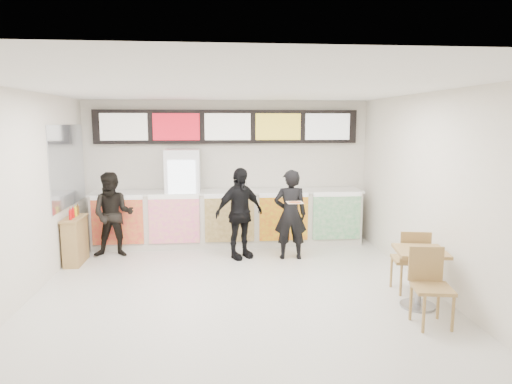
{
  "coord_description": "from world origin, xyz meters",
  "views": [
    {
      "loc": [
        -0.31,
        -6.24,
        2.54
      ],
      "look_at": [
        0.39,
        1.2,
        1.4
      ],
      "focal_mm": 32.0,
      "sensor_mm": 36.0,
      "label": 1
    }
  ],
  "objects": [
    {
      "name": "floor",
      "position": [
        0.0,
        0.0,
        0.0
      ],
      "size": [
        7.0,
        7.0,
        0.0
      ],
      "primitive_type": "plane",
      "color": "beige",
      "rests_on": "ground"
    },
    {
      "name": "ceiling",
      "position": [
        0.0,
        0.0,
        3.0
      ],
      "size": [
        7.0,
        7.0,
        0.0
      ],
      "primitive_type": "plane",
      "rotation": [
        3.14,
        0.0,
        0.0
      ],
      "color": "white",
      "rests_on": "wall_back"
    },
    {
      "name": "wall_back",
      "position": [
        0.0,
        3.5,
        1.5
      ],
      "size": [
        6.0,
        0.0,
        6.0
      ],
      "primitive_type": "plane",
      "rotation": [
        1.57,
        0.0,
        0.0
      ],
      "color": "silver",
      "rests_on": "floor"
    },
    {
      "name": "wall_left",
      "position": [
        -3.0,
        0.0,
        1.5
      ],
      "size": [
        0.0,
        7.0,
        7.0
      ],
      "primitive_type": "plane",
      "rotation": [
        1.57,
        0.0,
        1.57
      ],
      "color": "silver",
      "rests_on": "floor"
    },
    {
      "name": "wall_right",
      "position": [
        3.0,
        0.0,
        1.5
      ],
      "size": [
        0.0,
        7.0,
        7.0
      ],
      "primitive_type": "plane",
      "rotation": [
        1.57,
        0.0,
        -1.57
      ],
      "color": "silver",
      "rests_on": "floor"
    },
    {
      "name": "service_counter",
      "position": [
        0.0,
        3.09,
        0.57
      ],
      "size": [
        5.56,
        0.77,
        1.14
      ],
      "color": "silver",
      "rests_on": "floor"
    },
    {
      "name": "menu_board",
      "position": [
        0.0,
        3.41,
        2.45
      ],
      "size": [
        5.5,
        0.14,
        0.7
      ],
      "color": "black",
      "rests_on": "wall_back"
    },
    {
      "name": "drinks_fridge",
      "position": [
        -0.93,
        3.11,
        1.0
      ],
      "size": [
        0.7,
        0.67,
        2.0
      ],
      "color": "white",
      "rests_on": "floor"
    },
    {
      "name": "mirror_panel",
      "position": [
        -2.99,
        2.45,
        1.75
      ],
      "size": [
        0.01,
        2.0,
        1.5
      ],
      "primitive_type": "cube",
      "color": "#B2B7BF",
      "rests_on": "wall_left"
    },
    {
      "name": "customer_main",
      "position": [
        1.11,
        1.98,
        0.84
      ],
      "size": [
        0.63,
        0.43,
        1.69
      ],
      "primitive_type": "imported",
      "rotation": [
        0.0,
        0.0,
        3.1
      ],
      "color": "black",
      "rests_on": "floor"
    },
    {
      "name": "customer_left",
      "position": [
        -2.22,
        2.44,
        0.81
      ],
      "size": [
        0.79,
        0.61,
        1.62
      ],
      "primitive_type": "imported",
      "rotation": [
        0.0,
        0.0,
        0.0
      ],
      "color": "black",
      "rests_on": "floor"
    },
    {
      "name": "customer_mid",
      "position": [
        0.16,
        2.11,
        0.86
      ],
      "size": [
        1.08,
        0.85,
        1.72
      ],
      "primitive_type": "imported",
      "rotation": [
        0.0,
        0.0,
        0.51
      ],
      "color": "black",
      "rests_on": "floor"
    },
    {
      "name": "pizza_slice",
      "position": [
        1.11,
        1.53,
        1.16
      ],
      "size": [
        0.36,
        0.36,
        0.02
      ],
      "color": "beige",
      "rests_on": "customer_main"
    },
    {
      "name": "cafe_table",
      "position": [
        2.5,
        -0.44,
        0.57
      ],
      "size": [
        0.76,
        1.71,
        0.97
      ],
      "rotation": [
        0.0,
        0.0,
        -0.18
      ],
      "color": "tan",
      "rests_on": "floor"
    },
    {
      "name": "condiment_ledge",
      "position": [
        -2.82,
        2.06,
        0.43
      ],
      "size": [
        0.31,
        0.76,
        1.01
      ],
      "color": "tan",
      "rests_on": "floor"
    }
  ]
}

